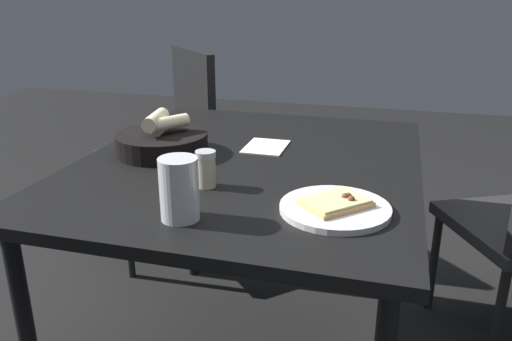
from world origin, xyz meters
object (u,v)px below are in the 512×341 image
Objects in this scene: bread_basket at (162,141)px; chair_near at (171,140)px; beer_glass at (179,193)px; pepper_shaker at (206,171)px; dining_table at (250,180)px; pizza_plate at (335,207)px.

chair_near is (0.74, 0.32, -0.23)m from bread_basket.
bread_basket is 0.29× the size of chair_near.
pepper_shaker is (0.19, 0.01, -0.02)m from beer_glass.
chair_near is at bearing 23.55° from bread_basket.
dining_table is 0.25m from pepper_shaker.
beer_glass is at bearing -154.11° from chair_near.
pizza_plate is 1.35m from chair_near.
pizza_plate reaches higher than dining_table.
pepper_shaker is (-0.22, -0.22, 0.00)m from bread_basket.
chair_near reaches higher than pepper_shaker.
dining_table is at bearing -4.38° from beer_glass.
beer_glass is (-0.12, 0.31, 0.05)m from pizza_plate.
pizza_plate is at bearing -68.01° from beer_glass.
beer_glass is at bearing 111.99° from pizza_plate.
beer_glass is 1.29m from chair_near.
pepper_shaker is at bearing 4.12° from beer_glass.
beer_glass is (-0.41, 0.03, 0.12)m from dining_table.
bread_basket is at bearing -156.45° from chair_near.
bread_basket is (-0.01, 0.26, 0.10)m from dining_table.
dining_table is at bearing -11.32° from pepper_shaker.
bread_basket is at bearing 62.67° from pizza_plate.
bread_basket is at bearing 29.93° from beer_glass.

